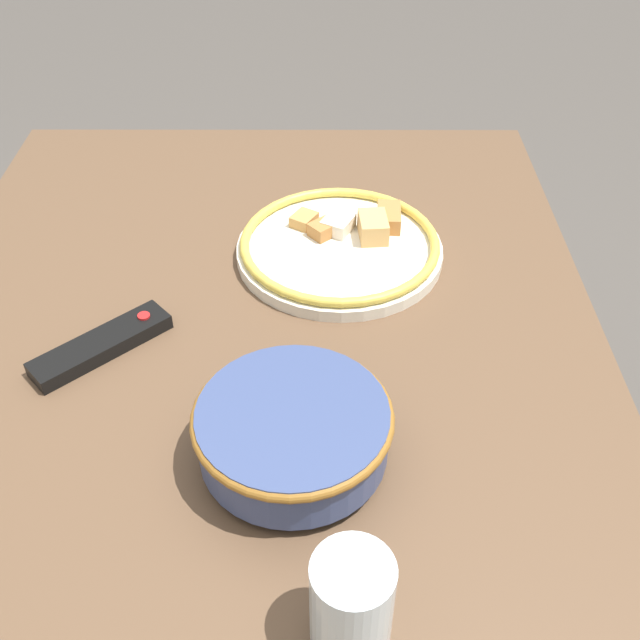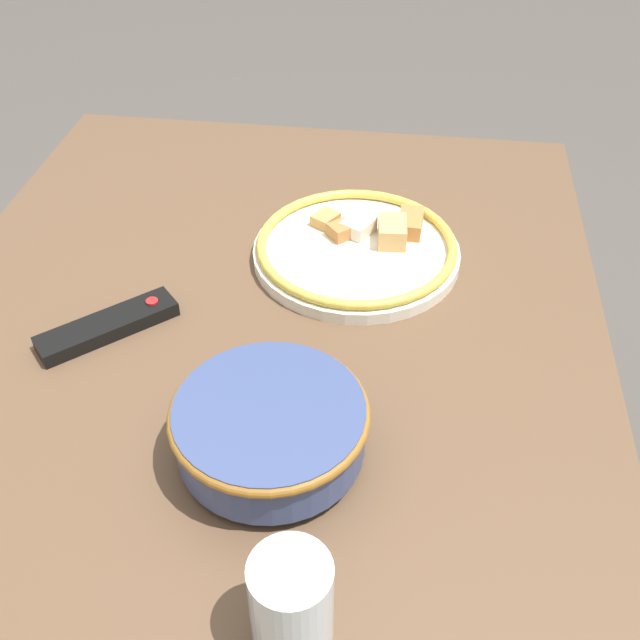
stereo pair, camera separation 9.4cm
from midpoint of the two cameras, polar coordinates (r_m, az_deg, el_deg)
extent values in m
cube|color=brown|center=(0.94, -2.94, -4.81)|extent=(1.32, 0.92, 0.04)
cylinder|color=brown|center=(1.64, 14.77, -0.53)|extent=(0.06, 0.06, 0.71)
cylinder|color=brown|center=(1.70, -12.09, 1.80)|extent=(0.06, 0.06, 0.71)
cylinder|color=#384775|center=(0.83, -0.45, -10.03)|extent=(0.09, 0.09, 0.01)
cylinder|color=#384775|center=(0.81, -0.46, -8.34)|extent=(0.20, 0.20, 0.06)
cylinder|color=#B75B23|center=(0.81, -0.46, -8.56)|extent=(0.18, 0.18, 0.05)
torus|color=#936023|center=(0.79, -0.47, -7.28)|extent=(0.21, 0.21, 0.01)
cylinder|color=silver|center=(1.11, 5.22, 5.00)|extent=(0.30, 0.30, 0.02)
torus|color=gold|center=(1.10, 5.27, 5.67)|extent=(0.29, 0.29, 0.01)
cube|color=#B2753D|center=(1.12, 4.46, 6.87)|extent=(0.06, 0.06, 0.02)
cube|color=silver|center=(1.13, 5.33, 7.03)|extent=(0.06, 0.06, 0.02)
cube|color=tan|center=(1.11, 7.96, 6.58)|extent=(0.06, 0.04, 0.03)
cube|color=#B2753D|center=(1.14, 9.29, 7.20)|extent=(0.06, 0.04, 0.03)
cube|color=tan|center=(1.15, 2.79, 7.59)|extent=(0.05, 0.05, 0.02)
cube|color=black|center=(1.00, -13.31, -0.56)|extent=(0.16, 0.17, 0.02)
cylinder|color=red|center=(1.01, -10.12, 1.31)|extent=(0.02, 0.02, 0.00)
cylinder|color=silver|center=(0.68, 2.03, -20.99)|extent=(0.07, 0.07, 0.11)
camera|label=1|loc=(0.05, -87.13, 2.48)|focal=42.00mm
camera|label=2|loc=(0.05, 92.87, -2.48)|focal=42.00mm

